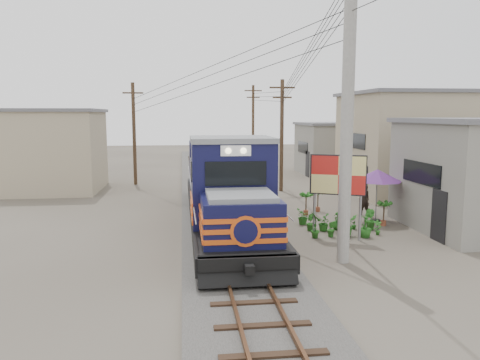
{
  "coord_description": "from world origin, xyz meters",
  "views": [
    {
      "loc": [
        -1.72,
        -14.94,
        4.86
      ],
      "look_at": [
        0.6,
        3.79,
        2.2
      ],
      "focal_mm": 35.0,
      "sensor_mm": 36.0,
      "label": 1
    }
  ],
  "objects": [
    {
      "name": "ground",
      "position": [
        0.0,
        0.0,
        0.0
      ],
      "size": [
        120.0,
        120.0,
        0.0
      ],
      "primitive_type": "plane",
      "color": "#473F35",
      "rests_on": "ground"
    },
    {
      "name": "ballast",
      "position": [
        0.0,
        10.0,
        0.08
      ],
      "size": [
        3.6,
        70.0,
        0.16
      ],
      "primitive_type": "cube",
      "color": "#595651",
      "rests_on": "ground"
    },
    {
      "name": "track",
      "position": [
        0.0,
        10.0,
        0.26
      ],
      "size": [
        1.15,
        70.0,
        0.12
      ],
      "color": "#51331E",
      "rests_on": "ground"
    },
    {
      "name": "locomotive",
      "position": [
        0.0,
        4.99,
        1.72
      ],
      "size": [
        2.91,
        15.85,
        3.93
      ],
      "color": "black",
      "rests_on": "ground"
    },
    {
      "name": "utility_pole_main",
      "position": [
        3.5,
        -0.5,
        5.0
      ],
      "size": [
        0.4,
        0.4,
        10.0
      ],
      "color": "#9E9B93",
      "rests_on": "ground"
    },
    {
      "name": "wooden_pole_mid",
      "position": [
        4.5,
        14.0,
        3.68
      ],
      "size": [
        1.6,
        0.24,
        7.0
      ],
      "color": "#4C3826",
      "rests_on": "ground"
    },
    {
      "name": "wooden_pole_far",
      "position": [
        4.8,
        28.0,
        3.93
      ],
      "size": [
        1.6,
        0.24,
        7.5
      ],
      "color": "#4C3826",
      "rests_on": "ground"
    },
    {
      "name": "wooden_pole_left",
      "position": [
        -5.0,
        18.0,
        3.68
      ],
      "size": [
        1.6,
        0.24,
        7.0
      ],
      "color": "#4C3826",
      "rests_on": "ground"
    },
    {
      "name": "power_lines",
      "position": [
        -0.14,
        8.49,
        7.56
      ],
      "size": [
        9.65,
        19.0,
        3.3
      ],
      "color": "black",
      "rests_on": "ground"
    },
    {
      "name": "shophouse_mid",
      "position": [
        12.5,
        12.0,
        3.11
      ],
      "size": [
        8.4,
        7.35,
        6.2
      ],
      "color": "tan",
      "rests_on": "ground"
    },
    {
      "name": "shophouse_back",
      "position": [
        11.0,
        22.0,
        2.11
      ],
      "size": [
        6.3,
        6.3,
        4.2
      ],
      "color": "gray",
      "rests_on": "ground"
    },
    {
      "name": "shophouse_left",
      "position": [
        -10.0,
        16.0,
        2.61
      ],
      "size": [
        6.3,
        6.3,
        5.2
      ],
      "color": "tan",
      "rests_on": "ground"
    },
    {
      "name": "billboard",
      "position": [
        4.23,
        2.32,
        2.45
      ],
      "size": [
        2.01,
        0.98,
        3.32
      ],
      "rotation": [
        0.0,
        0.0,
        -0.42
      ],
      "color": "#99999E",
      "rests_on": "ground"
    },
    {
      "name": "market_umbrella",
      "position": [
        6.98,
        5.01,
        2.12
      ],
      "size": [
        2.54,
        2.54,
        2.41
      ],
      "rotation": [
        0.0,
        0.0,
        -0.18
      ],
      "color": "black",
      "rests_on": "ground"
    },
    {
      "name": "vendor",
      "position": [
        6.98,
        6.4,
        0.75
      ],
      "size": [
        0.57,
        0.4,
        1.5
      ],
      "primitive_type": "imported",
      "rotation": [
        0.0,
        0.0,
        3.21
      ],
      "color": "black",
      "rests_on": "ground"
    },
    {
      "name": "plant_nursery",
      "position": [
        4.53,
        3.26,
        0.42
      ],
      "size": [
        3.24,
        3.11,
        1.06
      ],
      "color": "#23621C",
      "rests_on": "ground"
    }
  ]
}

